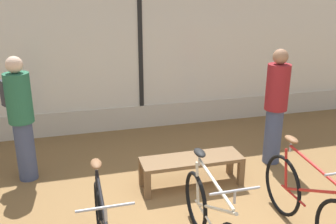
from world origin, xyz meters
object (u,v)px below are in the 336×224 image
at_px(bicycle_right, 307,205).
at_px(customer_by_window, 20,115).
at_px(customer_near_rack, 276,105).
at_px(bicycle_center, 212,222).
at_px(display_bench, 192,163).

xyz_separation_m(bicycle_right, customer_by_window, (-3.04, 2.22, 0.55)).
height_order(customer_near_rack, customer_by_window, customer_near_rack).
relative_size(bicycle_center, display_bench, 1.20).
relative_size(customer_near_rack, customer_by_window, 1.01).
distance_m(bicycle_right, display_bench, 1.63).
distance_m(bicycle_center, customer_by_window, 3.00).
bearing_deg(bicycle_right, bicycle_center, 178.83).
xyz_separation_m(bicycle_right, display_bench, (-0.84, 1.40, -0.07)).
bearing_deg(bicycle_center, display_bench, 79.64).
relative_size(bicycle_right, customer_near_rack, 0.99).
bearing_deg(display_bench, customer_by_window, 159.60).
xyz_separation_m(display_bench, customer_by_window, (-2.21, 0.82, 0.62)).
bearing_deg(display_bench, customer_near_rack, 14.26).
distance_m(bicycle_right, customer_near_rack, 1.94).
distance_m(customer_near_rack, customer_by_window, 3.68).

